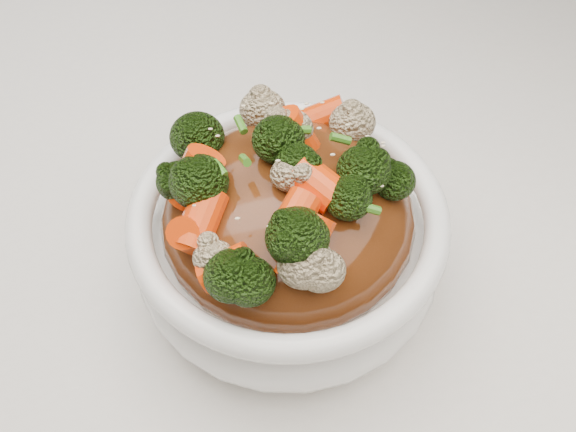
{
  "coord_description": "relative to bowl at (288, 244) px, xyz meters",
  "views": [
    {
      "loc": [
        -0.02,
        -0.26,
        1.14
      ],
      "look_at": [
        0.0,
        -0.0,
        0.82
      ],
      "focal_mm": 42.0,
      "sensor_mm": 36.0,
      "label": 1
    }
  ],
  "objects": [
    {
      "name": "carrots",
      "position": [
        0.0,
        0.0,
        0.08
      ],
      "size": [
        0.19,
        0.19,
        0.05
      ],
      "primitive_type": null,
      "rotation": [
        0.0,
        0.0,
        0.23
      ],
      "color": "#E63E07",
      "rests_on": "sauce_base"
    },
    {
      "name": "scallions",
      "position": [
        0.0,
        0.0,
        0.08
      ],
      "size": [
        0.14,
        0.14,
        0.02
      ],
      "primitive_type": null,
      "rotation": [
        0.0,
        0.0,
        0.23
      ],
      "color": "#36731A",
      "rests_on": "sauce_base"
    },
    {
      "name": "bowl",
      "position": [
        0.0,
        0.0,
        0.0
      ],
      "size": [
        0.24,
        0.24,
        0.08
      ],
      "primitive_type": null,
      "rotation": [
        0.0,
        0.0,
        0.23
      ],
      "color": "white",
      "rests_on": "tablecloth"
    },
    {
      "name": "broccoli",
      "position": [
        0.0,
        0.0,
        0.08
      ],
      "size": [
        0.19,
        0.19,
        0.04
      ],
      "primitive_type": null,
      "rotation": [
        0.0,
        0.0,
        0.23
      ],
      "color": "black",
      "rests_on": "sauce_base"
    },
    {
      "name": "tablecloth",
      "position": [
        -0.0,
        0.0,
        -0.06
      ],
      "size": [
        1.2,
        0.8,
        0.04
      ],
      "primitive_type": "cube",
      "color": "white",
      "rests_on": "dining_table"
    },
    {
      "name": "sesame_seeds",
      "position": [
        0.0,
        0.0,
        0.08
      ],
      "size": [
        0.17,
        0.17,
        0.01
      ],
      "primitive_type": null,
      "rotation": [
        0.0,
        0.0,
        0.23
      ],
      "color": "beige",
      "rests_on": "sauce_base"
    },
    {
      "name": "cauliflower",
      "position": [
        0.0,
        0.0,
        0.08
      ],
      "size": [
        0.19,
        0.19,
        0.03
      ],
      "primitive_type": null,
      "rotation": [
        0.0,
        0.0,
        0.23
      ],
      "color": "tan",
      "rests_on": "sauce_base"
    },
    {
      "name": "sauce_base",
      "position": [
        0.0,
        0.0,
        0.03
      ],
      "size": [
        0.19,
        0.19,
        0.09
      ],
      "primitive_type": "ellipsoid",
      "rotation": [
        0.0,
        0.0,
        0.23
      ],
      "color": "#4E240D",
      "rests_on": "bowl"
    }
  ]
}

